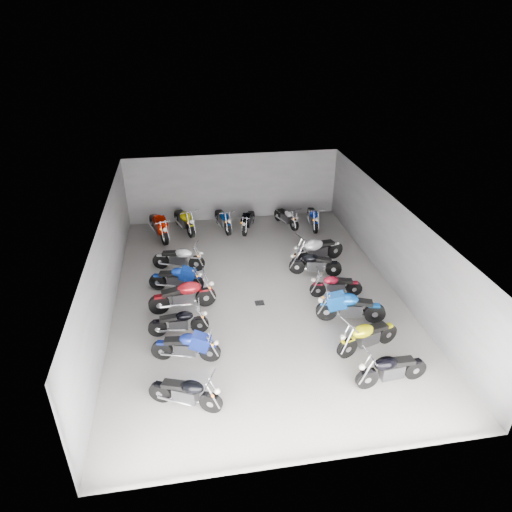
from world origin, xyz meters
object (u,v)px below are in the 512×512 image
object	(u,v)px
motorcycle_left_e	(177,278)
motorcycle_back_d	(248,220)
motorcycle_right_a	(391,369)
motorcycle_right_c	(350,307)
motorcycle_back_e	(287,217)
drain_grate	(260,303)
motorcycle_right_e	(315,264)
motorcycle_back_b	(184,220)
motorcycle_left_f	(179,258)
motorcycle_right_b	(367,336)
motorcycle_left_d	(183,296)
motorcycle_right_d	(335,285)
motorcycle_back_f	(313,217)
motorcycle_right_f	(317,250)
motorcycle_back_c	(223,219)
motorcycle_back_a	(159,226)
motorcycle_left_b	(187,346)
motorcycle_left_c	(179,322)
motorcycle_left_a	(186,392)

from	to	relation	value
motorcycle_left_e	motorcycle_back_d	world-z (taller)	motorcycle_left_e
motorcycle_right_a	motorcycle_right_c	bearing A→B (deg)	-2.99
motorcycle_left_e	motorcycle_back_e	distance (m)	7.09
motorcycle_left_e	motorcycle_right_a	bearing A→B (deg)	58.62
drain_grate	motorcycle_right_e	size ratio (longest dim) A/B	0.16
motorcycle_back_b	motorcycle_back_d	size ratio (longest dim) A/B	1.17
motorcycle_left_f	motorcycle_back_e	world-z (taller)	motorcycle_left_f
motorcycle_left_f	motorcycle_right_b	world-z (taller)	motorcycle_right_b
motorcycle_left_d	motorcycle_right_d	world-z (taller)	motorcycle_left_d
motorcycle_right_a	motorcycle_right_d	world-z (taller)	motorcycle_right_a
motorcycle_left_d	motorcycle_right_e	size ratio (longest dim) A/B	1.16
motorcycle_right_a	motorcycle_back_f	distance (m)	10.26
drain_grate	motorcycle_back_d	xyz separation A→B (m)	(0.49, 6.02, 0.47)
motorcycle_right_f	motorcycle_back_e	size ratio (longest dim) A/B	1.28
motorcycle_right_c	motorcycle_left_f	bearing A→B (deg)	65.27
motorcycle_back_c	motorcycle_back_e	size ratio (longest dim) A/B	1.15
motorcycle_right_a	motorcycle_back_a	distance (m)	12.11
motorcycle_right_b	motorcycle_right_c	world-z (taller)	motorcycle_right_c
motorcycle_left_b	motorcycle_back_d	distance (m)	9.09
motorcycle_left_b	motorcycle_left_c	xyz separation A→B (m)	(-0.19, 1.26, -0.03)
motorcycle_right_a	motorcycle_left_c	bearing A→B (deg)	55.47
drain_grate	motorcycle_right_c	world-z (taller)	motorcycle_right_c
motorcycle_back_a	motorcycle_left_a	bearing A→B (deg)	76.90
motorcycle_back_a	motorcycle_back_b	xyz separation A→B (m)	(1.15, 0.49, -0.03)
motorcycle_right_b	motorcycle_back_b	world-z (taller)	motorcycle_back_b
motorcycle_right_c	motorcycle_right_e	bearing A→B (deg)	19.56
motorcycle_back_c	motorcycle_left_b	bearing A→B (deg)	64.57
motorcycle_back_c	motorcycle_back_e	distance (m)	3.00
motorcycle_right_c	motorcycle_back_d	xyz separation A→B (m)	(-2.24, 7.50, -0.07)
motorcycle_left_c	motorcycle_right_a	bearing A→B (deg)	61.91
motorcycle_right_e	motorcycle_left_c	bearing A→B (deg)	134.76
motorcycle_left_a	motorcycle_right_a	distance (m)	5.52
motorcycle_back_e	motorcycle_right_d	bearing A→B (deg)	71.47
motorcycle_back_f	motorcycle_right_b	bearing A→B (deg)	89.64
motorcycle_left_b	motorcycle_left_d	bearing A→B (deg)	-166.22
motorcycle_right_c	motorcycle_right_d	xyz separation A→B (m)	(0.00, 1.49, -0.09)
drain_grate	motorcycle_left_c	xyz separation A→B (m)	(-2.77, -1.27, 0.45)
motorcycle_right_d	motorcycle_back_b	world-z (taller)	motorcycle_back_b
motorcycle_right_f	motorcycle_right_a	bearing A→B (deg)	163.38
motorcycle_left_e	motorcycle_back_d	bearing A→B (deg)	158.60
motorcycle_right_d	motorcycle_back_a	bearing A→B (deg)	52.80
drain_grate	motorcycle_right_c	bearing A→B (deg)	-28.43
motorcycle_right_b	motorcycle_back_f	distance (m)	8.85
motorcycle_back_c	motorcycle_left_c	bearing A→B (deg)	61.20
motorcycle_left_b	motorcycle_left_a	bearing A→B (deg)	10.94
motorcycle_left_a	motorcycle_right_b	world-z (taller)	motorcycle_right_b
motorcycle_back_b	motorcycle_back_f	bearing A→B (deg)	155.27
motorcycle_right_c	motorcycle_back_c	size ratio (longest dim) A/B	1.09
motorcycle_back_d	motorcycle_back_e	size ratio (longest dim) A/B	1.05
motorcycle_left_f	motorcycle_right_f	world-z (taller)	motorcycle_right_f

